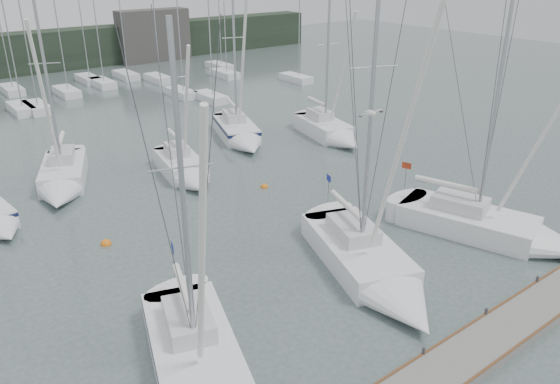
{
  "coord_description": "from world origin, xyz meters",
  "views": [
    {
      "loc": [
        -16.11,
        -13.64,
        14.11
      ],
      "look_at": [
        -1.79,
        5.0,
        3.8
      ],
      "focal_mm": 35.0,
      "sensor_mm": 36.0,
      "label": 1
    }
  ],
  "objects_px": {
    "sailboat_mid_c": "(186,171)",
    "buoy_b": "(264,187)",
    "sailboat_near_right": "(508,232)",
    "sailboat_mid_e": "(332,133)",
    "sailboat_mid_b": "(62,181)",
    "sailboat_mid_d": "(240,135)",
    "buoy_c": "(106,244)",
    "sailboat_near_left": "(203,382)",
    "sailboat_near_center": "(378,275)"
  },
  "relations": [
    {
      "from": "sailboat_near_center",
      "to": "sailboat_near_right",
      "type": "relative_size",
      "value": 1.03
    },
    {
      "from": "buoy_b",
      "to": "sailboat_mid_d",
      "type": "bearing_deg",
      "value": 65.54
    },
    {
      "from": "sailboat_near_center",
      "to": "buoy_b",
      "type": "bearing_deg",
      "value": 97.55
    },
    {
      "from": "buoy_b",
      "to": "sailboat_near_right",
      "type": "bearing_deg",
      "value": -66.96
    },
    {
      "from": "sailboat_mid_b",
      "to": "sailboat_mid_d",
      "type": "distance_m",
      "value": 14.69
    },
    {
      "from": "sailboat_mid_e",
      "to": "buoy_b",
      "type": "distance_m",
      "value": 11.24
    },
    {
      "from": "sailboat_mid_b",
      "to": "buoy_c",
      "type": "distance_m",
      "value": 8.75
    },
    {
      "from": "sailboat_mid_b",
      "to": "sailboat_mid_c",
      "type": "height_order",
      "value": "sailboat_mid_b"
    },
    {
      "from": "sailboat_mid_c",
      "to": "buoy_b",
      "type": "height_order",
      "value": "sailboat_mid_c"
    },
    {
      "from": "buoy_b",
      "to": "buoy_c",
      "type": "distance_m",
      "value": 11.22
    },
    {
      "from": "sailboat_near_left",
      "to": "sailboat_mid_d",
      "type": "xyz_separation_m",
      "value": [
        16.51,
        22.46,
        0.02
      ]
    },
    {
      "from": "sailboat_mid_b",
      "to": "buoy_c",
      "type": "relative_size",
      "value": 22.98
    },
    {
      "from": "sailboat_near_right",
      "to": "sailboat_mid_e",
      "type": "distance_m",
      "value": 18.97
    },
    {
      "from": "sailboat_near_center",
      "to": "buoy_c",
      "type": "bearing_deg",
      "value": 146.26
    },
    {
      "from": "sailboat_mid_c",
      "to": "sailboat_mid_e",
      "type": "distance_m",
      "value": 13.64
    },
    {
      "from": "sailboat_mid_c",
      "to": "sailboat_mid_e",
      "type": "bearing_deg",
      "value": 11.97
    },
    {
      "from": "sailboat_mid_d",
      "to": "buoy_b",
      "type": "xyz_separation_m",
      "value": [
        -4.0,
        -8.8,
        -0.62
      ]
    },
    {
      "from": "sailboat_near_left",
      "to": "sailboat_mid_e",
      "type": "bearing_deg",
      "value": 56.82
    },
    {
      "from": "sailboat_mid_c",
      "to": "sailboat_mid_d",
      "type": "bearing_deg",
      "value": 41.97
    },
    {
      "from": "sailboat_near_left",
      "to": "sailboat_mid_e",
      "type": "xyz_separation_m",
      "value": [
        22.75,
        18.27,
        0.01
      ]
    },
    {
      "from": "buoy_c",
      "to": "sailboat_mid_e",
      "type": "bearing_deg",
      "value": 14.96
    },
    {
      "from": "sailboat_near_left",
      "to": "sailboat_mid_b",
      "type": "xyz_separation_m",
      "value": [
        1.87,
        21.27,
        0.01
      ]
    },
    {
      "from": "sailboat_near_left",
      "to": "sailboat_mid_d",
      "type": "height_order",
      "value": "sailboat_mid_d"
    },
    {
      "from": "sailboat_near_left",
      "to": "sailboat_near_center",
      "type": "distance_m",
      "value": 9.93
    },
    {
      "from": "sailboat_mid_b",
      "to": "sailboat_mid_c",
      "type": "distance_m",
      "value": 7.96
    },
    {
      "from": "sailboat_near_right",
      "to": "sailboat_mid_c",
      "type": "distance_m",
      "value": 20.39
    },
    {
      "from": "sailboat_near_right",
      "to": "sailboat_mid_c",
      "type": "bearing_deg",
      "value": 99.06
    },
    {
      "from": "buoy_b",
      "to": "buoy_c",
      "type": "bearing_deg",
      "value": -174.32
    },
    {
      "from": "sailboat_near_right",
      "to": "sailboat_mid_d",
      "type": "height_order",
      "value": "sailboat_near_right"
    },
    {
      "from": "sailboat_mid_d",
      "to": "sailboat_mid_e",
      "type": "distance_m",
      "value": 7.51
    },
    {
      "from": "sailboat_mid_d",
      "to": "buoy_c",
      "type": "relative_size",
      "value": 23.6
    },
    {
      "from": "sailboat_near_center",
      "to": "buoy_b",
      "type": "relative_size",
      "value": 32.93
    },
    {
      "from": "sailboat_mid_d",
      "to": "buoy_b",
      "type": "bearing_deg",
      "value": -94.98
    },
    {
      "from": "sailboat_mid_c",
      "to": "buoy_c",
      "type": "distance_m",
      "value": 9.48
    },
    {
      "from": "sailboat_mid_b",
      "to": "sailboat_mid_d",
      "type": "height_order",
      "value": "sailboat_mid_d"
    },
    {
      "from": "sailboat_mid_e",
      "to": "sailboat_mid_b",
      "type": "bearing_deg",
      "value": -176.11
    },
    {
      "from": "sailboat_near_right",
      "to": "sailboat_mid_e",
      "type": "bearing_deg",
      "value": 58.71
    },
    {
      "from": "sailboat_near_left",
      "to": "sailboat_mid_d",
      "type": "relative_size",
      "value": 1.0
    },
    {
      "from": "sailboat_near_center",
      "to": "sailboat_mid_e",
      "type": "bearing_deg",
      "value": 72.54
    },
    {
      "from": "sailboat_near_left",
      "to": "sailboat_near_right",
      "type": "relative_size",
      "value": 0.84
    },
    {
      "from": "sailboat_mid_c",
      "to": "sailboat_near_left",
      "type": "bearing_deg",
      "value": -106.24
    },
    {
      "from": "sailboat_mid_e",
      "to": "buoy_b",
      "type": "height_order",
      "value": "sailboat_mid_e"
    },
    {
      "from": "sailboat_mid_b",
      "to": "sailboat_mid_e",
      "type": "distance_m",
      "value": 21.09
    },
    {
      "from": "sailboat_near_left",
      "to": "sailboat_mid_c",
      "type": "distance_m",
      "value": 20.14
    },
    {
      "from": "sailboat_near_left",
      "to": "buoy_b",
      "type": "relative_size",
      "value": 26.94
    },
    {
      "from": "sailboat_near_right",
      "to": "buoy_c",
      "type": "distance_m",
      "value": 21.3
    },
    {
      "from": "sailboat_mid_e",
      "to": "sailboat_near_center",
      "type": "bearing_deg",
      "value": -114.9
    },
    {
      "from": "sailboat_near_left",
      "to": "sailboat_mid_e",
      "type": "height_order",
      "value": "sailboat_near_left"
    },
    {
      "from": "sailboat_near_left",
      "to": "buoy_b",
      "type": "distance_m",
      "value": 18.53
    },
    {
      "from": "sailboat_near_center",
      "to": "sailboat_mid_c",
      "type": "height_order",
      "value": "sailboat_near_center"
    }
  ]
}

